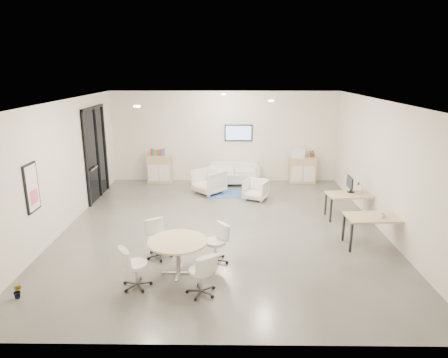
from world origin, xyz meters
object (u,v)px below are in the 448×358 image
at_px(loveseat, 234,174).
at_px(round_table, 178,245).
at_px(sideboard_right, 302,170).
at_px(desk_front, 377,219).
at_px(sideboard_left, 160,169).
at_px(armchair_left, 209,180).
at_px(armchair_right, 256,189).
at_px(desk_rear, 352,196).

distance_m(loveseat, round_table, 6.57).
relative_size(loveseat, round_table, 1.46).
bearing_deg(sideboard_right, desk_front, -81.99).
distance_m(sideboard_left, loveseat, 2.67).
relative_size(sideboard_right, armchair_left, 1.06).
bearing_deg(sideboard_left, sideboard_right, 0.00).
bearing_deg(sideboard_left, armchair_left, -35.53).
distance_m(armchair_right, desk_rear, 2.97).
bearing_deg(armchair_right, sideboard_left, 173.47).
bearing_deg(armchair_left, round_table, -48.17).
bearing_deg(armchair_left, desk_front, 0.68).
bearing_deg(desk_front, sideboard_left, 134.84).
distance_m(sideboard_right, round_table, 7.55).
bearing_deg(armchair_left, sideboard_right, 67.30).
xyz_separation_m(armchair_left, armchair_right, (1.49, -0.63, -0.09)).
bearing_deg(loveseat, desk_front, -61.51).
distance_m(armchair_left, desk_rear, 4.57).
height_order(armchair_right, desk_rear, desk_rear).
relative_size(sideboard_left, desk_front, 0.68).
distance_m(armchair_left, round_table, 5.34).
relative_size(armchair_right, round_table, 0.59).
distance_m(armchair_right, round_table, 5.05).
xyz_separation_m(armchair_right, round_table, (-1.85, -4.70, 0.28)).
height_order(sideboard_right, round_table, sideboard_right).
bearing_deg(desk_rear, loveseat, 127.35).
bearing_deg(loveseat, armchair_left, -130.04).
bearing_deg(desk_front, desk_rear, 88.35).
relative_size(sideboard_right, armchair_right, 1.34).
xyz_separation_m(armchair_left, desk_rear, (3.98, -2.24, 0.19)).
bearing_deg(armchair_right, loveseat, 134.02).
xyz_separation_m(armchair_left, desk_front, (4.02, -4.01, 0.22)).
height_order(armchair_left, round_table, armchair_left).
bearing_deg(sideboard_right, armchair_right, -132.58).
bearing_deg(sideboard_right, round_table, -118.65).
height_order(loveseat, desk_front, desk_front).
relative_size(sideboard_left, sideboard_right, 1.05).
xyz_separation_m(loveseat, round_table, (-1.19, -6.45, 0.29)).
distance_m(desk_rear, round_table, 5.32).
xyz_separation_m(sideboard_left, round_table, (1.47, -6.63, 0.15)).
bearing_deg(armchair_right, desk_rear, -9.16).
distance_m(sideboard_right, armchair_right, 2.63).
height_order(desk_front, round_table, desk_front).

